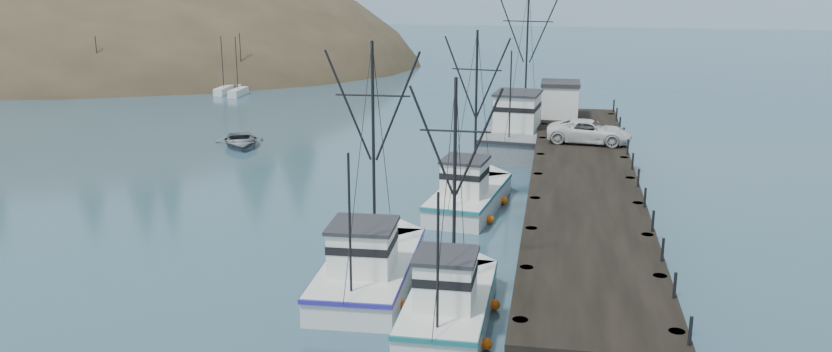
{
  "coord_description": "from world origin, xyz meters",
  "views": [
    {
      "loc": [
        12.33,
        -29.91,
        13.99
      ],
      "look_at": [
        4.85,
        12.38,
        2.5
      ],
      "focal_mm": 35.0,
      "sensor_mm": 36.0,
      "label": 1
    }
  ],
  "objects_px": {
    "trawler_mid": "(371,266)",
    "pier": "(583,181)",
    "trawler_near": "(450,301)",
    "pier_shed": "(560,99)",
    "pickup_truck": "(589,132)",
    "trawler_far": "(470,194)",
    "motorboat": "(241,146)",
    "work_vessel": "(521,132)"
  },
  "relations": [
    {
      "from": "pickup_truck",
      "to": "motorboat",
      "type": "distance_m",
      "value": 26.66
    },
    {
      "from": "pier_shed",
      "to": "pickup_truck",
      "type": "relative_size",
      "value": 0.57
    },
    {
      "from": "trawler_far",
      "to": "work_vessel",
      "type": "relative_size",
      "value": 0.72
    },
    {
      "from": "trawler_mid",
      "to": "pier",
      "type": "bearing_deg",
      "value": 53.78
    },
    {
      "from": "trawler_mid",
      "to": "pickup_truck",
      "type": "bearing_deg",
      "value": 65.23
    },
    {
      "from": "pier_shed",
      "to": "pickup_truck",
      "type": "xyz_separation_m",
      "value": [
        2.04,
        -9.19,
        -0.64
      ]
    },
    {
      "from": "pickup_truck",
      "to": "motorboat",
      "type": "height_order",
      "value": "pickup_truck"
    },
    {
      "from": "trawler_near",
      "to": "trawler_far",
      "type": "relative_size",
      "value": 0.95
    },
    {
      "from": "work_vessel",
      "to": "motorboat",
      "type": "xyz_separation_m",
      "value": [
        -21.44,
        -3.37,
        -1.23
      ]
    },
    {
      "from": "trawler_mid",
      "to": "pickup_truck",
      "type": "xyz_separation_m",
      "value": [
        10.08,
        21.83,
        1.96
      ]
    },
    {
      "from": "trawler_far",
      "to": "motorboat",
      "type": "relative_size",
      "value": 1.96
    },
    {
      "from": "pickup_truck",
      "to": "motorboat",
      "type": "xyz_separation_m",
      "value": [
        -26.31,
        3.29,
        -2.78
      ]
    },
    {
      "from": "trawler_near",
      "to": "trawler_mid",
      "type": "relative_size",
      "value": 0.9
    },
    {
      "from": "trawler_near",
      "to": "motorboat",
      "type": "xyz_separation_m",
      "value": [
        -20.24,
        28.28,
        -0.82
      ]
    },
    {
      "from": "trawler_near",
      "to": "trawler_far",
      "type": "height_order",
      "value": "trawler_far"
    },
    {
      "from": "work_vessel",
      "to": "pickup_truck",
      "type": "bearing_deg",
      "value": -53.81
    },
    {
      "from": "pier",
      "to": "trawler_mid",
      "type": "height_order",
      "value": "trawler_mid"
    },
    {
      "from": "trawler_mid",
      "to": "motorboat",
      "type": "distance_m",
      "value": 29.93
    },
    {
      "from": "trawler_near",
      "to": "motorboat",
      "type": "height_order",
      "value": "trawler_near"
    },
    {
      "from": "trawler_far",
      "to": "pickup_truck",
      "type": "distance_m",
      "value": 12.15
    },
    {
      "from": "pier_shed",
      "to": "motorboat",
      "type": "bearing_deg",
      "value": -166.35
    },
    {
      "from": "pier",
      "to": "pickup_truck",
      "type": "bearing_deg",
      "value": 86.5
    },
    {
      "from": "trawler_near",
      "to": "pier_shed",
      "type": "xyz_separation_m",
      "value": [
        4.04,
        34.17,
        2.6
      ]
    },
    {
      "from": "pier",
      "to": "trawler_mid",
      "type": "bearing_deg",
      "value": -126.22
    },
    {
      "from": "pier",
      "to": "work_vessel",
      "type": "height_order",
      "value": "work_vessel"
    },
    {
      "from": "trawler_near",
      "to": "trawler_far",
      "type": "xyz_separation_m",
      "value": [
        -0.87,
        15.22,
        0.0
      ]
    },
    {
      "from": "work_vessel",
      "to": "motorboat",
      "type": "bearing_deg",
      "value": -171.07
    },
    {
      "from": "pickup_truck",
      "to": "work_vessel",
      "type": "bearing_deg",
      "value": 43.37
    },
    {
      "from": "pier",
      "to": "trawler_far",
      "type": "bearing_deg",
      "value": -171.53
    },
    {
      "from": "pier",
      "to": "pier_shed",
      "type": "relative_size",
      "value": 13.75
    },
    {
      "from": "trawler_far",
      "to": "motorboat",
      "type": "bearing_deg",
      "value": 146.01
    },
    {
      "from": "trawler_mid",
      "to": "work_vessel",
      "type": "distance_m",
      "value": 28.97
    },
    {
      "from": "trawler_near",
      "to": "pickup_truck",
      "type": "relative_size",
      "value": 1.78
    },
    {
      "from": "pier",
      "to": "work_vessel",
      "type": "distance_m",
      "value": 16.07
    },
    {
      "from": "trawler_mid",
      "to": "trawler_far",
      "type": "bearing_deg",
      "value": 75.47
    },
    {
      "from": "pier",
      "to": "motorboat",
      "type": "height_order",
      "value": "pier"
    },
    {
      "from": "pier_shed",
      "to": "trawler_far",
      "type": "bearing_deg",
      "value": -104.52
    },
    {
      "from": "trawler_near",
      "to": "trawler_mid",
      "type": "height_order",
      "value": "trawler_mid"
    },
    {
      "from": "work_vessel",
      "to": "pier_shed",
      "type": "height_order",
      "value": "work_vessel"
    },
    {
      "from": "trawler_near",
      "to": "trawler_mid",
      "type": "xyz_separation_m",
      "value": [
        -4.0,
        3.15,
        -0.0
      ]
    },
    {
      "from": "trawler_near",
      "to": "work_vessel",
      "type": "xyz_separation_m",
      "value": [
        1.2,
        31.64,
        0.41
      ]
    },
    {
      "from": "trawler_mid",
      "to": "pickup_truck",
      "type": "height_order",
      "value": "trawler_mid"
    }
  ]
}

